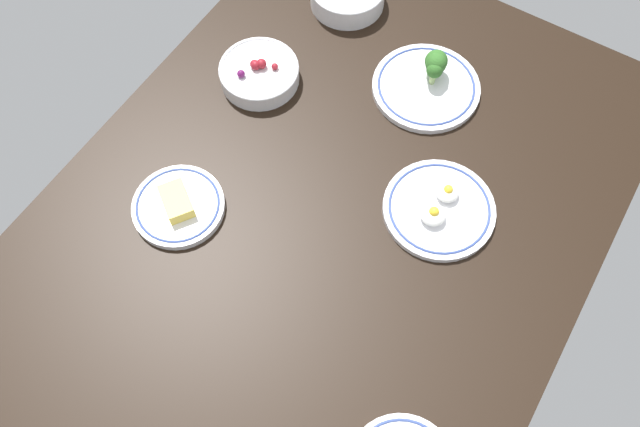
# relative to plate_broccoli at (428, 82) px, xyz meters

# --- Properties ---
(dining_table) EXTENTS (1.38, 0.98, 0.04)m
(dining_table) POSITION_rel_plate_broccoli_xyz_m (-0.38, 0.03, -0.04)
(dining_table) COLOR black
(dining_table) RESTS_ON ground
(plate_broccoli) EXTENTS (0.23, 0.23, 0.08)m
(plate_broccoli) POSITION_rel_plate_broccoli_xyz_m (0.00, 0.00, 0.00)
(plate_broccoli) COLOR silver
(plate_broccoli) RESTS_ON dining_table
(bowl_berries) EXTENTS (0.17, 0.17, 0.06)m
(bowl_berries) POSITION_rel_plate_broccoli_xyz_m (-0.17, 0.31, 0.00)
(bowl_berries) COLOR silver
(bowl_berries) RESTS_ON dining_table
(plate_cheese) EXTENTS (0.18, 0.18, 0.04)m
(plate_cheese) POSITION_rel_plate_broccoli_xyz_m (-0.51, 0.27, -0.01)
(plate_cheese) COLOR silver
(plate_cheese) RESTS_ON dining_table
(plate_eggs) EXTENTS (0.21, 0.21, 0.05)m
(plate_eggs) POSITION_rel_plate_broccoli_xyz_m (-0.25, -0.15, -0.01)
(plate_eggs) COLOR silver
(plate_eggs) RESTS_ON dining_table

